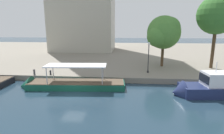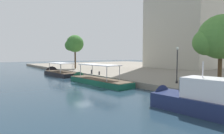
% 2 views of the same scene
% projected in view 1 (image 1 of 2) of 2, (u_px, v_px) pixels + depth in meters
% --- Properties ---
extents(ground_plane, '(220.00, 220.00, 0.00)m').
position_uv_depth(ground_plane, '(73.00, 96.00, 20.14)').
color(ground_plane, '#1E3342').
extents(dock_promenade, '(120.00, 55.00, 0.77)m').
position_uv_depth(dock_promenade, '(107.00, 52.00, 51.75)').
color(dock_promenade, gray).
rests_on(dock_promenade, ground_plane).
extents(tour_boat_1, '(13.25, 3.60, 4.02)m').
position_uv_depth(tour_boat_1, '(68.00, 85.00, 22.74)').
color(tour_boat_1, '#14513D').
rests_on(tour_boat_1, ground_plane).
extents(motor_yacht_2, '(8.00, 3.41, 4.79)m').
position_uv_depth(motor_yacht_2, '(207.00, 89.00, 20.13)').
color(motor_yacht_2, navy).
rests_on(motor_yacht_2, ground_plane).
extents(mooring_bollard_0, '(0.27, 0.27, 0.80)m').
position_uv_depth(mooring_bollard_0, '(34.00, 72.00, 25.93)').
color(mooring_bollard_0, '#2D2D33').
rests_on(mooring_bollard_0, dock_promenade).
extents(mooring_bollard_1, '(0.28, 0.28, 0.66)m').
position_uv_depth(mooring_bollard_1, '(50.00, 72.00, 25.98)').
color(mooring_bollard_1, '#2D2D33').
rests_on(mooring_bollard_1, dock_promenade).
extents(lamp_post, '(0.37, 0.37, 4.51)m').
position_uv_depth(lamp_post, '(149.00, 55.00, 26.63)').
color(lamp_post, black).
rests_on(lamp_post, dock_promenade).
extents(tree_0, '(6.09, 6.09, 11.58)m').
position_uv_depth(tree_0, '(217.00, 16.00, 28.65)').
color(tree_0, '#4C3823').
rests_on(tree_0, dock_promenade).
extents(tree_1, '(5.68, 5.68, 8.57)m').
position_uv_depth(tree_1, '(164.00, 32.00, 30.20)').
color(tree_1, '#4C3823').
rests_on(tree_1, dock_promenade).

